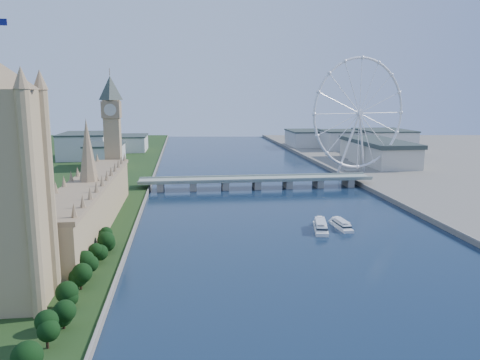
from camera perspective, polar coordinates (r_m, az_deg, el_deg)
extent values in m
cube|color=tan|center=(201.79, -26.14, -2.46)|extent=(22.00, 22.00, 86.00)
cube|color=navy|center=(198.63, -27.10, 16.77)|extent=(4.00, 0.16, 2.40)
cube|color=tan|center=(314.69, -17.73, -3.04)|extent=(24.00, 200.00, 28.00)
cone|color=#937A59|center=(308.71, -18.10, 3.48)|extent=(12.00, 12.00, 40.00)
cube|color=tan|center=(415.63, -15.20, 3.87)|extent=(13.00, 13.00, 80.00)
cube|color=#937A59|center=(413.48, -15.41, 8.28)|extent=(15.00, 15.00, 14.00)
pyramid|color=#2D3833|center=(413.63, -15.60, 12.15)|extent=(20.02, 20.02, 20.00)
cube|color=gray|center=(443.25, 2.03, 0.10)|extent=(220.00, 22.00, 2.00)
cube|color=gray|center=(439.42, -9.65, -0.77)|extent=(6.00, 20.00, 7.50)
cube|color=gray|center=(438.95, -5.73, -0.68)|extent=(6.00, 20.00, 7.50)
cube|color=gray|center=(440.52, -1.83, -0.60)|extent=(6.00, 20.00, 7.50)
cube|color=gray|center=(444.12, 2.03, -0.51)|extent=(6.00, 20.00, 7.50)
cube|color=gray|center=(449.69, 5.81, -0.42)|extent=(6.00, 20.00, 7.50)
cube|color=gray|center=(457.17, 9.48, -0.33)|extent=(6.00, 20.00, 7.50)
cube|color=gray|center=(466.47, 13.02, -0.25)|extent=(6.00, 20.00, 7.50)
torus|color=silver|center=(521.40, 14.37, 7.89)|extent=(113.60, 39.12, 118.60)
cylinder|color=silver|center=(521.40, 14.37, 7.89)|extent=(7.25, 6.61, 6.00)
cube|color=gray|center=(535.78, 13.39, 1.11)|extent=(14.00, 10.00, 2.00)
cube|color=beige|center=(572.82, -16.11, 2.77)|extent=(40.00, 60.00, 26.00)
cube|color=beige|center=(667.63, -18.32, 3.93)|extent=(60.00, 80.00, 32.00)
cube|color=beige|center=(739.11, -13.28, 4.35)|extent=(50.00, 70.00, 22.00)
cube|color=beige|center=(756.20, 12.31, 4.75)|extent=(60.00, 60.00, 28.00)
cube|color=beige|center=(759.63, 17.10, 4.63)|extent=(70.00, 90.00, 30.00)
cube|color=beige|center=(801.74, 8.19, 5.03)|extent=(60.00, 80.00, 24.00)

